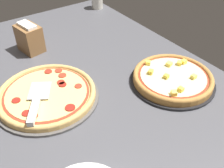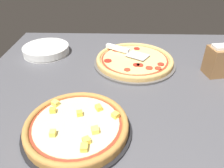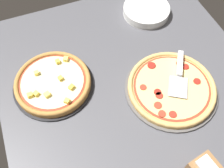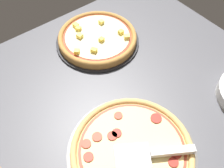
# 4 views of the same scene
# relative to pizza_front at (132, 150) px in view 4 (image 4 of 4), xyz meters

# --- Properties ---
(ground_plane) EXTENTS (1.45, 1.11, 0.04)m
(ground_plane) POSITION_rel_pizza_front_xyz_m (-0.04, 0.15, -0.04)
(ground_plane) COLOR #4C4C51
(pizza_pan_front) EXTENTS (0.39, 0.39, 0.01)m
(pizza_pan_front) POSITION_rel_pizza_front_xyz_m (-0.00, -0.00, -0.02)
(pizza_pan_front) COLOR #565451
(pizza_pan_front) RESTS_ON ground_plane
(pizza_front) EXTENTS (0.37, 0.37, 0.03)m
(pizza_front) POSITION_rel_pizza_front_xyz_m (0.00, 0.00, 0.00)
(pizza_front) COLOR #DBAD60
(pizza_front) RESTS_ON pizza_pan_front
(pizza_pan_back) EXTENTS (0.34, 0.34, 0.01)m
(pizza_pan_back) POSITION_rel_pizza_front_xyz_m (0.20, 0.46, -0.02)
(pizza_pan_back) COLOR black
(pizza_pan_back) RESTS_ON ground_plane
(pizza_back) EXTENTS (0.32, 0.32, 0.04)m
(pizza_back) POSITION_rel_pizza_front_xyz_m (0.20, 0.46, 0.00)
(pizza_back) COLOR #B77F3D
(pizza_back) RESTS_ON pizza_pan_back
(serving_spatula) EXTENTS (0.22, 0.16, 0.02)m
(serving_spatula) POSITION_rel_pizza_front_xyz_m (0.06, -0.07, 0.02)
(serving_spatula) COLOR #B7B7BC
(serving_spatula) RESTS_ON pizza_front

